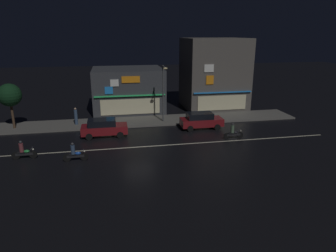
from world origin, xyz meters
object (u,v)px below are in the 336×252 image
(parked_car_trailing, at_px, (104,127))
(traffic_cone, at_px, (113,129))
(motorcycle_following, at_px, (23,151))
(motorcycle_lead, at_px, (233,132))
(pedestrian_on_sidewalk, at_px, (76,117))
(streetlamp_mid, at_px, (163,89))
(parked_car_near_kerb, at_px, (201,120))
(motorcycle_trailing_far, at_px, (75,153))

(parked_car_trailing, bearing_deg, traffic_cone, 52.84)
(motorcycle_following, distance_m, traffic_cone, 8.96)
(parked_car_trailing, distance_m, motorcycle_lead, 12.20)
(motorcycle_lead, bearing_deg, pedestrian_on_sidewalk, 153.68)
(streetlamp_mid, xyz_separation_m, parked_car_near_kerb, (3.45, -2.68, -2.93))
(parked_car_trailing, relative_size, motorcycle_lead, 2.26)
(traffic_cone, bearing_deg, parked_car_near_kerb, -3.04)
(parked_car_near_kerb, xyz_separation_m, motorcycle_lead, (2.01, -3.69, -0.24))
(motorcycle_lead, bearing_deg, motorcycle_following, -176.07)
(motorcycle_trailing_far, bearing_deg, parked_car_near_kerb, -159.69)
(parked_car_near_kerb, bearing_deg, streetlamp_mid, -37.89)
(parked_car_trailing, relative_size, traffic_cone, 7.82)
(parked_car_near_kerb, height_order, traffic_cone, parked_car_near_kerb)
(motorcycle_following, height_order, traffic_cone, motorcycle_following)
(motorcycle_lead, relative_size, motorcycle_following, 1.00)
(motorcycle_following, distance_m, motorcycle_trailing_far, 4.15)
(motorcycle_lead, relative_size, motorcycle_trailing_far, 1.00)
(parked_car_near_kerb, height_order, motorcycle_trailing_far, parked_car_near_kerb)
(streetlamp_mid, bearing_deg, parked_car_near_kerb, -37.89)
(streetlamp_mid, height_order, motorcycle_trailing_far, streetlamp_mid)
(pedestrian_on_sidewalk, xyz_separation_m, motorcycle_lead, (14.76, -7.10, -0.35))
(motorcycle_lead, height_order, motorcycle_trailing_far, same)
(streetlamp_mid, bearing_deg, motorcycle_trailing_far, -133.46)
(parked_car_trailing, bearing_deg, streetlamp_mid, 27.74)
(motorcycle_trailing_far, bearing_deg, parked_car_trailing, -118.35)
(motorcycle_trailing_far, bearing_deg, motorcycle_following, -23.96)
(streetlamp_mid, distance_m, parked_car_near_kerb, 5.26)
(motorcycle_trailing_far, bearing_deg, traffic_cone, -121.45)
(parked_car_trailing, xyz_separation_m, motorcycle_trailing_far, (-2.15, -5.63, -0.24))
(motorcycle_following, bearing_deg, motorcycle_lead, -172.90)
(streetlamp_mid, distance_m, motorcycle_lead, 8.96)
(streetlamp_mid, height_order, motorcycle_following, streetlamp_mid)
(parked_car_trailing, xyz_separation_m, traffic_cone, (0.86, 1.14, -0.59))
(parked_car_near_kerb, relative_size, motorcycle_following, 2.26)
(pedestrian_on_sidewalk, relative_size, traffic_cone, 3.30)
(pedestrian_on_sidewalk, distance_m, motorcycle_trailing_far, 9.75)
(motorcycle_lead, bearing_deg, parked_car_near_kerb, 117.95)
(streetlamp_mid, relative_size, motorcycle_trailing_far, 3.21)
(pedestrian_on_sidewalk, bearing_deg, streetlamp_mid, -174.60)
(pedestrian_on_sidewalk, xyz_separation_m, parked_car_trailing, (2.94, -4.07, -0.12))
(streetlamp_mid, bearing_deg, parked_car_trailing, -152.26)
(streetlamp_mid, height_order, traffic_cone, streetlamp_mid)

